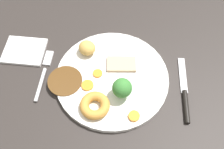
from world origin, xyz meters
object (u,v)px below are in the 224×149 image
object	(u,v)px
roast_potato_left	(87,48)
fork	(44,73)
meat_slice_main	(121,64)
carrot_coin_side	(134,116)
dinner_plate	(112,78)
folded_napkin	(24,51)
carrot_coin_front	(98,73)
yorkshire_pudding	(95,105)
broccoli_floret	(122,88)
carrot_coin_back	(87,85)
knife	(185,94)

from	to	relation	value
roast_potato_left	fork	xyz separation A→B (cm)	(-10.23, -7.56, -2.80)
meat_slice_main	fork	world-z (taller)	meat_slice_main
meat_slice_main	carrot_coin_side	bearing A→B (deg)	-71.73
dinner_plate	folded_napkin	size ratio (longest dim) A/B	2.61
fork	folded_napkin	size ratio (longest dim) A/B	1.39
dinner_plate	folded_napkin	distance (cm)	25.54
carrot_coin_front	carrot_coin_side	world-z (taller)	carrot_coin_side
yorkshire_pudding	meat_slice_main	bearing A→B (deg)	69.55
folded_napkin	carrot_coin_front	bearing A→B (deg)	-13.66
broccoli_floret	carrot_coin_front	bearing A→B (deg)	143.37
yorkshire_pudding	roast_potato_left	distance (cm)	16.38
meat_slice_main	carrot_coin_side	distance (cm)	14.56
meat_slice_main	yorkshire_pudding	xyz separation A→B (cm)	(-4.76, -12.76, 0.72)
carrot_coin_front	fork	world-z (taller)	carrot_coin_front
meat_slice_main	carrot_coin_back	size ratio (longest dim) A/B	2.49
knife	fork	bearing A→B (deg)	83.44
carrot_coin_side	broccoli_floret	world-z (taller)	broccoli_floret
carrot_coin_side	dinner_plate	bearing A→B (deg)	123.03
broccoli_floret	knife	size ratio (longest dim) A/B	0.31
carrot_coin_back	fork	world-z (taller)	carrot_coin_back
broccoli_floret	knife	world-z (taller)	broccoli_floret
folded_napkin	yorkshire_pudding	bearing A→B (deg)	-33.04
folded_napkin	carrot_coin_side	bearing A→B (deg)	-26.18
carrot_coin_back	meat_slice_main	bearing A→B (deg)	43.83
yorkshire_pudding	broccoli_floret	size ratio (longest dim) A/B	1.24
broccoli_floret	fork	world-z (taller)	broccoli_floret
carrot_coin_front	broccoli_floret	size ratio (longest dim) A/B	0.42
fork	knife	size ratio (longest dim) A/B	0.82
broccoli_floret	fork	size ratio (longest dim) A/B	0.38
fork	dinner_plate	bearing A→B (deg)	-88.56
roast_potato_left	carrot_coin_back	size ratio (longest dim) A/B	1.51
carrot_coin_back	knife	xyz separation A→B (cm)	(24.09, 1.38, -1.19)
meat_slice_main	dinner_plate	bearing A→B (deg)	-116.98
carrot_coin_front	dinner_plate	bearing A→B (deg)	-4.50
yorkshire_pudding	broccoli_floret	distance (cm)	7.52
roast_potato_left	broccoli_floret	bearing A→B (deg)	-47.32
roast_potato_left	folded_napkin	distance (cm)	17.68
folded_napkin	meat_slice_main	bearing A→B (deg)	-3.48
carrot_coin_back	carrot_coin_side	distance (cm)	13.81
meat_slice_main	roast_potato_left	world-z (taller)	roast_potato_left
yorkshire_pudding	carrot_coin_front	bearing A→B (deg)	95.63
carrot_coin_side	roast_potato_left	bearing A→B (deg)	130.00
broccoli_floret	knife	distance (cm)	16.20
yorkshire_pudding	broccoli_floret	bearing A→B (deg)	35.85
meat_slice_main	yorkshire_pudding	distance (cm)	13.64
roast_potato_left	carrot_coin_side	xyz separation A→B (cm)	(14.05, -16.74, -1.44)
meat_slice_main	carrot_coin_side	size ratio (longest dim) A/B	2.82
carrot_coin_front	folded_napkin	world-z (taller)	carrot_coin_front
roast_potato_left	carrot_coin_side	bearing A→B (deg)	-50.00
carrot_coin_side	meat_slice_main	bearing A→B (deg)	108.27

